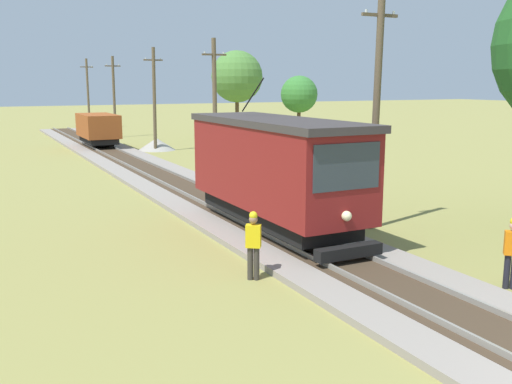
% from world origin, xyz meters
% --- Properties ---
extents(red_tram, '(2.60, 8.54, 4.79)m').
position_xyz_m(red_tram, '(0.00, 12.30, 2.19)').
color(red_tram, maroon).
rests_on(red_tram, rail_right).
extents(freight_car, '(2.40, 5.20, 2.31)m').
position_xyz_m(freight_car, '(0.00, 40.31, 1.56)').
color(freight_car, '#93471E').
rests_on(freight_car, rail_right).
extents(utility_pole_near_tram, '(1.40, 0.39, 8.06)m').
position_xyz_m(utility_pole_near_tram, '(3.35, 11.42, 4.12)').
color(utility_pole_near_tram, brown).
rests_on(utility_pole_near_tram, ground).
extents(utility_pole_mid, '(1.40, 0.35, 7.32)m').
position_xyz_m(utility_pole_mid, '(3.35, 25.35, 3.76)').
color(utility_pole_mid, brown).
rests_on(utility_pole_mid, ground).
extents(utility_pole_far, '(1.40, 0.48, 7.44)m').
position_xyz_m(utility_pole_far, '(3.35, 36.63, 3.81)').
color(utility_pole_far, brown).
rests_on(utility_pole_far, ground).
extents(utility_pole_distant, '(1.40, 0.35, 7.33)m').
position_xyz_m(utility_pole_distant, '(3.35, 49.19, 3.76)').
color(utility_pole_distant, brown).
rests_on(utility_pole_distant, ground).
extents(utility_pole_horizon, '(1.40, 0.25, 7.56)m').
position_xyz_m(utility_pole_horizon, '(3.35, 61.58, 3.88)').
color(utility_pole_horizon, brown).
rests_on(utility_pole_horizon, ground).
extents(gravel_pile, '(2.77, 2.77, 0.90)m').
position_xyz_m(gravel_pile, '(3.71, 37.61, 0.45)').
color(gravel_pile, '#9E998E').
rests_on(gravel_pile, ground).
extents(track_worker, '(0.44, 0.44, 1.78)m').
position_xyz_m(track_worker, '(2.66, 5.16, 0.98)').
color(track_worker, black).
rests_on(track_worker, ground).
extents(second_worker, '(0.45, 0.41, 1.78)m').
position_xyz_m(second_worker, '(-2.64, 8.54, 0.98)').
color(second_worker, '#38332D').
rests_on(second_worker, ground).
extents(tree_left_far, '(4.33, 4.33, 7.64)m').
position_xyz_m(tree_left_far, '(11.83, 40.85, 5.46)').
color(tree_left_far, '#4C3823').
rests_on(tree_left_far, ground).
extents(tree_right_far, '(3.26, 3.26, 5.59)m').
position_xyz_m(tree_right_far, '(17.71, 40.45, 3.94)').
color(tree_right_far, '#4C3823').
rests_on(tree_right_far, ground).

